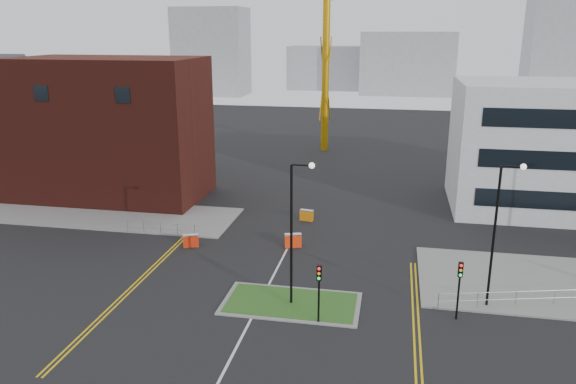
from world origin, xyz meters
name	(u,v)px	position (x,y,z in m)	size (l,w,h in m)	color
ground	(223,374)	(0.00, 0.00, 0.00)	(200.00, 200.00, 0.00)	black
pavement_left	(88,213)	(-20.00, 22.00, 0.06)	(28.00, 8.00, 0.12)	slate
island_kerb	(291,303)	(2.00, 8.00, 0.04)	(8.60, 4.60, 0.08)	slate
grass_island	(291,303)	(2.00, 8.00, 0.06)	(8.00, 4.00, 0.12)	#27501A
brick_building	(85,129)	(-22.97, 28.00, 6.85)	(24.20, 10.07, 14.24)	#471611
streetlamp_island	(295,223)	(2.22, 8.00, 5.41)	(1.46, 0.36, 9.18)	black
streetlamp_right_near	(499,225)	(14.22, 10.00, 5.41)	(1.46, 0.36, 9.18)	black
traffic_light_island	(319,283)	(4.00, 5.98, 2.57)	(0.28, 0.33, 3.65)	black
traffic_light_right	(460,280)	(12.00, 7.98, 2.57)	(0.28, 0.33, 3.65)	black
railing_left	(160,227)	(-11.00, 18.00, 0.74)	(6.05, 0.05, 1.10)	gray
centre_line	(234,352)	(0.00, 2.00, 0.01)	(0.15, 30.00, 0.01)	silver
yellow_left_a	(142,277)	(-9.00, 10.00, 0.01)	(0.12, 24.00, 0.01)	gold
yellow_left_b	(146,277)	(-8.70, 10.00, 0.01)	(0.12, 24.00, 0.01)	gold
yellow_right_a	(414,332)	(9.50, 6.00, 0.01)	(0.12, 20.00, 0.01)	gold
yellow_right_b	(419,332)	(9.80, 6.00, 0.01)	(0.12, 20.00, 0.01)	gold
skyline_a	(212,52)	(-40.00, 120.00, 11.00)	(18.00, 12.00, 22.00)	gray
skyline_b	(407,63)	(10.00, 130.00, 8.00)	(24.00, 12.00, 16.00)	gray
skyline_c	(558,41)	(45.00, 125.00, 14.00)	(14.00, 12.00, 28.00)	gray
skyline_d	(342,68)	(-8.00, 140.00, 6.00)	(30.00, 12.00, 12.00)	gray
barrier_left	(191,240)	(-7.58, 16.00, 0.56)	(1.28, 0.80, 1.02)	red
barrier_mid	(293,240)	(0.38, 17.49, 0.60)	(1.38, 0.78, 1.11)	#FF370E
barrier_right	(307,215)	(0.41, 24.00, 0.55)	(1.25, 0.60, 1.01)	orange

